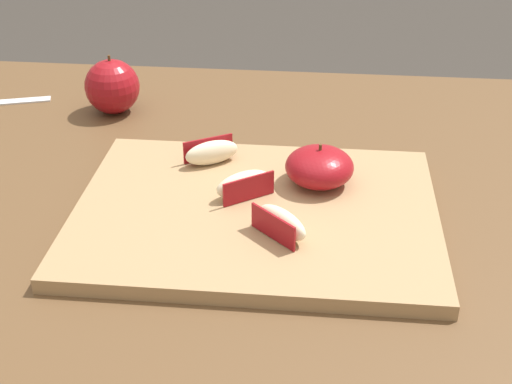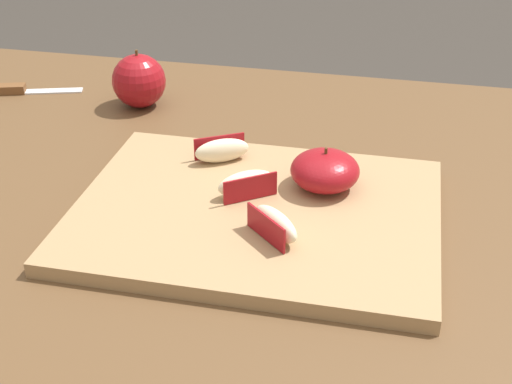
% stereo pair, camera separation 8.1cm
% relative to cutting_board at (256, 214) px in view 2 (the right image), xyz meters
% --- Properties ---
extents(dining_table, '(1.49, 0.78, 0.76)m').
position_rel_cutting_board_xyz_m(dining_table, '(0.01, 0.09, -0.11)').
color(dining_table, brown).
rests_on(dining_table, ground_plane).
extents(cutting_board, '(0.41, 0.31, 0.02)m').
position_rel_cutting_board_xyz_m(cutting_board, '(0.00, 0.00, 0.00)').
color(cutting_board, '#A37F56').
rests_on(cutting_board, dining_table).
extents(apple_half_skin_up, '(0.08, 0.08, 0.05)m').
position_rel_cutting_board_xyz_m(apple_half_skin_up, '(0.07, 0.06, 0.03)').
color(apple_half_skin_up, maroon).
rests_on(apple_half_skin_up, cutting_board).
extents(apple_wedge_front, '(0.07, 0.06, 0.03)m').
position_rel_cutting_board_xyz_m(apple_wedge_front, '(-0.07, 0.10, 0.02)').
color(apple_wedge_front, beige).
rests_on(apple_wedge_front, cutting_board).
extents(apple_wedge_middle, '(0.07, 0.06, 0.03)m').
position_rel_cutting_board_xyz_m(apple_wedge_middle, '(0.03, -0.05, 0.02)').
color(apple_wedge_middle, beige).
rests_on(apple_wedge_middle, cutting_board).
extents(apple_wedge_left, '(0.07, 0.06, 0.03)m').
position_rel_cutting_board_xyz_m(apple_wedge_left, '(-0.02, 0.02, 0.02)').
color(apple_wedge_left, beige).
rests_on(apple_wedge_left, cutting_board).
extents(paring_knife, '(0.16, 0.07, 0.01)m').
position_rel_cutting_board_xyz_m(paring_knife, '(-0.46, 0.29, -0.00)').
color(paring_knife, silver).
rests_on(paring_knife, dining_table).
extents(whole_apple_red_delicious, '(0.08, 0.08, 0.09)m').
position_rel_cutting_board_xyz_m(whole_apple_red_delicious, '(-0.24, 0.28, 0.03)').
color(whole_apple_red_delicious, maroon).
rests_on(whole_apple_red_delicious, dining_table).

